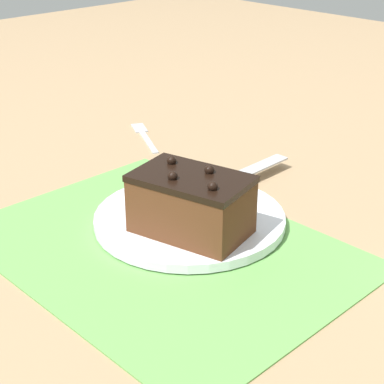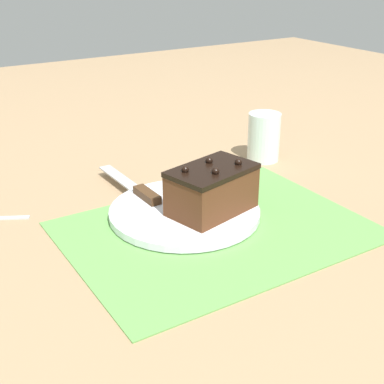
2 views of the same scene
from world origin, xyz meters
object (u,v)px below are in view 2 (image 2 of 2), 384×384
Objects in this scene: serving_knife at (138,189)px; drinking_glass at (264,137)px; cake_plate at (185,212)px; chocolate_cake at (212,189)px.

serving_knife is 2.07× the size of drinking_glass.
cake_plate is 1.20× the size of serving_knife.
serving_knife is at bearing 7.58° from drinking_glass.
serving_knife is at bearing -70.83° from cake_plate.
drinking_glass is (-0.31, -0.04, 0.03)m from serving_knife.
drinking_glass reaches higher than serving_knife.
serving_knife reaches higher than cake_plate.
drinking_glass reaches higher than cake_plate.
cake_plate is 0.32m from drinking_glass.
drinking_glass is at bearing -144.91° from chocolate_cake.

